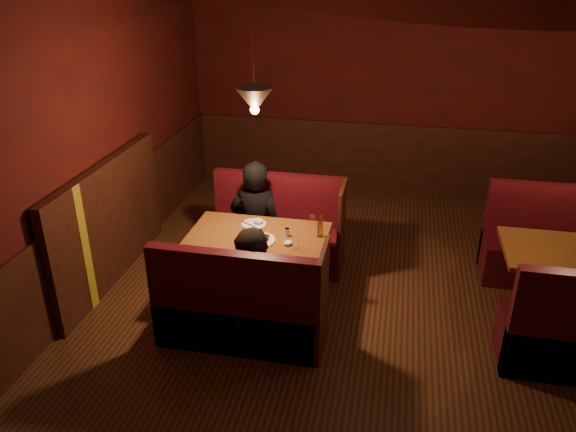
% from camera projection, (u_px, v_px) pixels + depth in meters
% --- Properties ---
extents(room, '(6.02, 7.02, 2.92)m').
position_uv_depth(room, '(362.00, 226.00, 4.89)').
color(room, '#361E13').
rests_on(room, ground).
extents(main_table, '(1.35, 0.82, 0.95)m').
position_uv_depth(main_table, '(260.00, 249.00, 5.54)').
color(main_table, brown).
rests_on(main_table, ground).
extents(main_bench_far, '(1.49, 0.53, 1.01)m').
position_uv_depth(main_bench_far, '(278.00, 236.00, 6.31)').
color(main_bench_far, black).
rests_on(main_bench_far, ground).
extents(main_bench_near, '(1.49, 0.53, 1.01)m').
position_uv_depth(main_bench_near, '(241.00, 314.00, 4.96)').
color(main_bench_near, black).
rests_on(main_bench_near, ground).
extents(second_table, '(1.31, 0.84, 0.74)m').
position_uv_depth(second_table, '(574.00, 270.00, 5.20)').
color(second_table, brown).
rests_on(second_table, ground).
extents(second_bench_far, '(1.45, 0.54, 1.03)m').
position_uv_depth(second_bench_far, '(554.00, 251.00, 5.98)').
color(second_bench_far, black).
rests_on(second_bench_far, ground).
extents(diner_a, '(0.60, 0.41, 1.61)m').
position_uv_depth(diner_a, '(256.00, 201.00, 5.99)').
color(diner_a, black).
rests_on(diner_a, ground).
extents(diner_b, '(0.78, 0.64, 1.46)m').
position_uv_depth(diner_b, '(256.00, 271.00, 4.83)').
color(diner_b, black).
rests_on(diner_b, ground).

